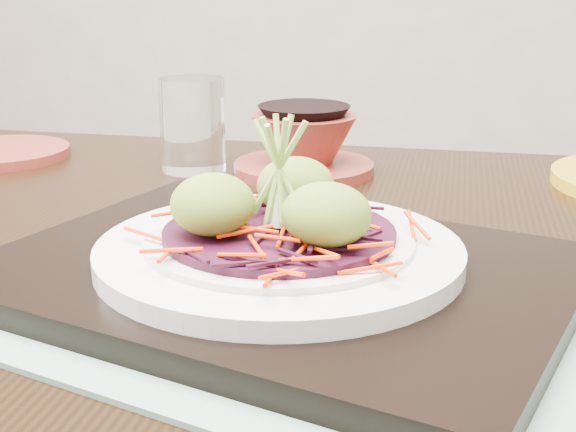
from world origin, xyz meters
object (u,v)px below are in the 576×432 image
(dining_table, at_px, (253,365))
(terracotta_bowl_set, at_px, (304,147))
(terracotta_side_plate, at_px, (1,153))
(water_glass, at_px, (193,125))
(white_plate, at_px, (279,251))
(serving_tray, at_px, (279,274))

(dining_table, height_order, terracotta_bowl_set, terracotta_bowl_set)
(terracotta_side_plate, height_order, terracotta_bowl_set, terracotta_bowl_set)
(terracotta_side_plate, relative_size, water_glass, 1.57)
(white_plate, bearing_deg, dining_table, 122.84)
(serving_tray, distance_m, water_glass, 0.36)
(terracotta_bowl_set, bearing_deg, dining_table, -83.28)
(dining_table, distance_m, water_glass, 0.31)
(serving_tray, bearing_deg, water_glass, 134.99)
(dining_table, distance_m, terracotta_bowl_set, 0.28)
(serving_tray, bearing_deg, white_plate, -77.87)
(dining_table, bearing_deg, serving_tray, -62.09)
(white_plate, relative_size, water_glass, 2.49)
(white_plate, distance_m, terracotta_bowl_set, 0.33)
(water_glass, distance_m, terracotta_bowl_set, 0.12)
(white_plate, bearing_deg, water_glass, 122.85)
(white_plate, distance_m, water_glass, 0.35)
(serving_tray, relative_size, water_glass, 3.83)
(dining_table, height_order, serving_tray, serving_tray)
(white_plate, relative_size, terracotta_bowl_set, 1.30)
(dining_table, bearing_deg, water_glass, 117.92)
(terracotta_side_plate, relative_size, terracotta_bowl_set, 0.82)
(water_glass, xyz_separation_m, terracotta_bowl_set, (0.12, 0.02, -0.02))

